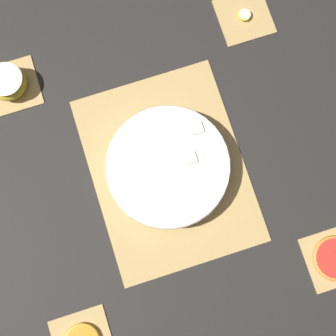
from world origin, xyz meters
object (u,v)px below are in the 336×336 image
(banana_coin_single, at_px, (245,15))
(grapefruit_slice, at_px, (335,258))
(apple_half, at_px, (8,82))
(fruit_salad_bowl, at_px, (168,167))

(banana_coin_single, bearing_deg, grapefruit_slice, -180.00)
(banana_coin_single, height_order, grapefruit_slice, grapefruit_slice)
(grapefruit_slice, bearing_deg, banana_coin_single, 0.00)
(apple_half, xyz_separation_m, grapefruit_slice, (-0.61, -0.59, -0.02))
(apple_half, bearing_deg, banana_coin_single, -90.00)
(fruit_salad_bowl, height_order, apple_half, fruit_salad_bowl)
(apple_half, bearing_deg, fruit_salad_bowl, -136.04)
(apple_half, distance_m, banana_coin_single, 0.59)
(fruit_salad_bowl, distance_m, grapefruit_slice, 0.43)
(banana_coin_single, bearing_deg, apple_half, 90.00)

